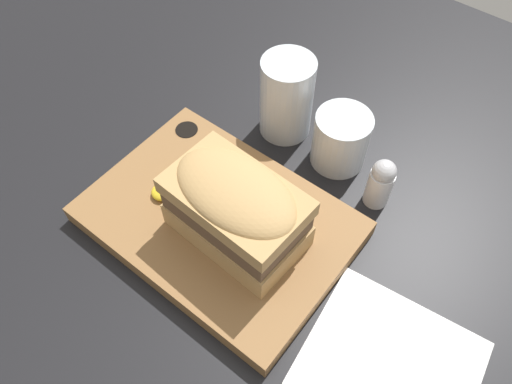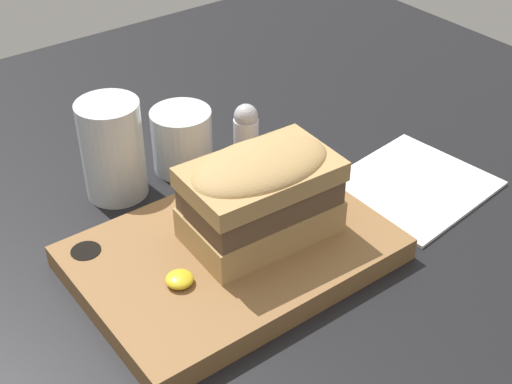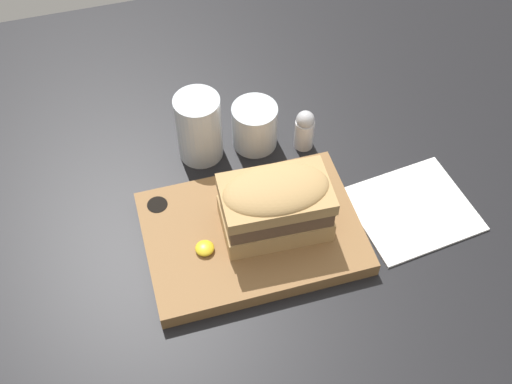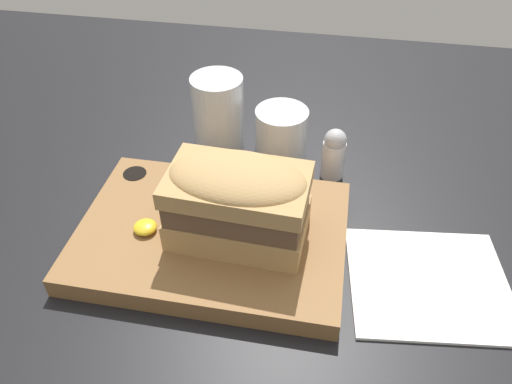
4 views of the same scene
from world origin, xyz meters
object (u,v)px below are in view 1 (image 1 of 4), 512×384
wine_glass (340,142)px  napkin (390,364)px  water_glass (286,102)px  sandwich (236,208)px  salt_shaker (381,182)px  serving_board (219,221)px

wine_glass → napkin: wine_glass is taller
water_glass → wine_glass: (9.32, -0.23, -1.65)cm
sandwich → salt_shaker: 19.66cm
water_glass → salt_shaker: water_glass is taller
sandwich → salt_shaker: sandwich is taller
water_glass → napkin: (29.43, -20.88, -5.07)cm
water_glass → wine_glass: water_glass is taller
sandwich → napkin: bearing=-3.7°
sandwich → salt_shaker: (10.09, 16.35, -4.19)cm
serving_board → sandwich: bearing=-7.1°
serving_board → napkin: serving_board is taller
sandwich → wine_glass: sandwich is taller
sandwich → wine_glass: 19.85cm
water_glass → napkin: water_glass is taller
serving_board → wine_glass: 19.78cm
water_glass → wine_glass: bearing=-1.4°
napkin → salt_shaker: (-12.29, 17.79, 3.70)cm
serving_board → water_glass: size_ratio=2.64×
wine_glass → sandwich: bearing=-96.7°
sandwich → napkin: sandwich is taller
serving_board → salt_shaker: size_ratio=4.18×
salt_shaker → sandwich: bearing=-121.7°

